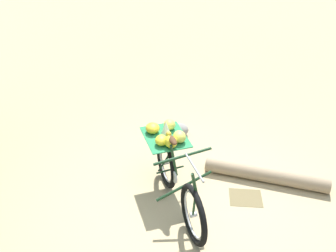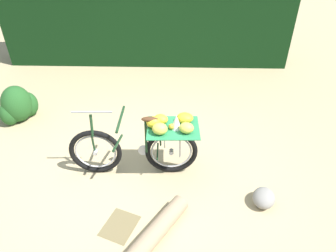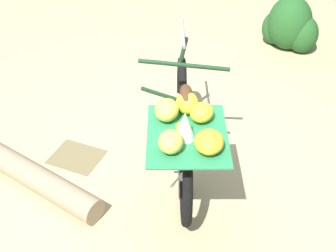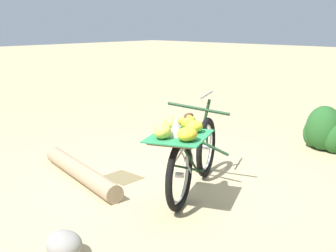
% 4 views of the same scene
% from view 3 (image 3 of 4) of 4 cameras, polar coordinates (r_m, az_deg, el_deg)
% --- Properties ---
extents(ground_plane, '(60.00, 60.00, 0.00)m').
position_cam_3_polar(ground_plane, '(3.84, 1.21, -5.70)').
color(ground_plane, tan).
extents(bicycle, '(1.00, 1.75, 1.03)m').
position_cam_3_polar(bicycle, '(3.45, 2.10, -0.40)').
color(bicycle, black).
rests_on(bicycle, ground_plane).
extents(fallen_log, '(1.74, 0.57, 0.21)m').
position_cam_3_polar(fallen_log, '(3.92, -18.70, -5.06)').
color(fallen_log, '#9E8466').
rests_on(fallen_log, ground_plane).
extents(shrub_cluster, '(0.70, 0.48, 0.67)m').
position_cam_3_polar(shrub_cluster, '(5.75, 15.40, 12.26)').
color(shrub_cluster, '#235623').
rests_on(shrub_cluster, ground_plane).
extents(leaf_litter_patch, '(0.44, 0.36, 0.01)m').
position_cam_3_polar(leaf_litter_patch, '(4.04, -11.67, -3.89)').
color(leaf_litter_patch, olive).
rests_on(leaf_litter_patch, ground_plane).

